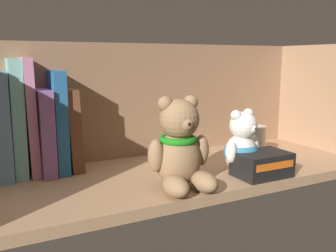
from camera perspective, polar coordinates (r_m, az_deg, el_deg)
shelf_board at (r=77.86cm, az=1.64°, el=-7.61°), size 82.47×29.49×2.00cm
shelf_back_panel at (r=88.50cm, az=-3.11°, el=3.34°), size 84.87×1.20×28.46cm
shelf_side_panel_right at (r=101.87cm, az=22.93°, el=3.46°), size 1.60×31.89×28.46cm
book_3 at (r=78.02cm, az=-22.28°, el=1.11°), size 2.59×9.17×23.06cm
book_4 at (r=78.23cm, az=-20.58°, el=1.31°), size 2.08×10.04×23.24cm
book_5 at (r=79.04cm, az=-18.66°, el=-0.75°), size 2.67×13.35×17.06cm
book_6 at (r=79.18cm, az=-16.75°, el=0.70°), size 2.38×11.95×20.66cm
book_7 at (r=80.00cm, az=-14.80°, el=-0.46°), size 3.10×10.53×17.04cm
teddy_bear_larger at (r=66.17cm, az=1.86°, el=-3.56°), size 12.08×12.25×16.60cm
teddy_bear_smaller at (r=76.63cm, az=11.47°, el=-3.35°), size 9.91×10.47×13.04cm
pillar_candle at (r=90.33cm, az=12.98°, el=-2.28°), size 5.74×5.74×7.34cm
small_product_box at (r=75.83cm, az=14.25°, el=-5.72°), size 10.58×7.55×4.83cm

